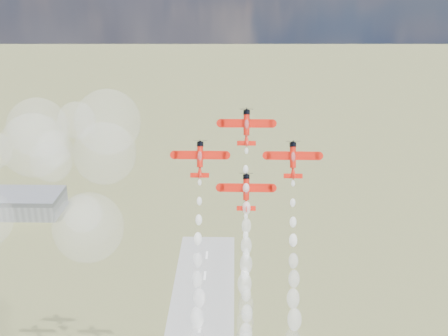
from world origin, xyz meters
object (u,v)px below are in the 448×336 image
object	(u,v)px
hangar	(22,203)
plane_right	(293,159)
plane_slot	(246,191)
plane_left	(200,158)
plane_lead	(247,127)

from	to	relation	value
hangar	plane_right	distance (m)	243.04
plane_right	plane_slot	size ratio (longest dim) A/B	1.00
plane_left	plane_right	size ratio (longest dim) A/B	1.00
plane_lead	plane_right	bearing A→B (deg)	-17.62
hangar	plane_right	xyz separation A→B (m)	(150.17, -166.36, 94.03)
plane_right	hangar	bearing A→B (deg)	132.07
plane_lead	plane_right	distance (m)	15.20
plane_left	hangar	bearing A→B (deg)	126.98
plane_lead	hangar	bearing A→B (deg)	130.30
hangar	plane_left	distance (m)	228.49
plane_lead	plane_right	xyz separation A→B (m)	(12.45, -3.96, -7.77)
plane_slot	plane_left	bearing A→B (deg)	162.38
plane_lead	plane_slot	bearing A→B (deg)	-90.00
plane_slot	plane_right	bearing A→B (deg)	17.62
hangar	plane_slot	world-z (taller)	plane_slot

